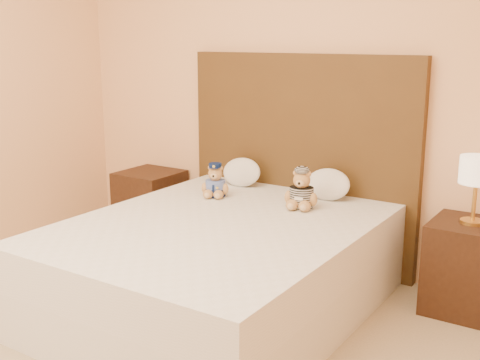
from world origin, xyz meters
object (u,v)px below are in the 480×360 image
(nightstand_left, at_px, (151,205))
(nightstand_right, at_px, (468,267))
(lamp, at_px, (477,174))
(pillow_right, at_px, (328,183))
(teddy_police, at_px, (215,180))
(bed, at_px, (219,266))
(pillow_left, at_px, (242,171))
(teddy_prisoner, at_px, (302,189))

(nightstand_left, height_order, nightstand_right, same)
(lamp, bearing_deg, pillow_right, 178.18)
(nightstand_right, relative_size, teddy_police, 2.41)
(bed, height_order, pillow_right, pillow_right)
(lamp, relative_size, pillow_right, 1.27)
(pillow_left, bearing_deg, teddy_prisoner, -24.31)
(pillow_left, height_order, pillow_right, pillow_right)
(nightstand_left, distance_m, lamp, 2.56)
(nightstand_right, distance_m, teddy_prisoner, 1.10)
(pillow_left, bearing_deg, nightstand_right, -1.05)
(nightstand_left, bearing_deg, lamp, 0.00)
(teddy_police, bearing_deg, nightstand_left, 137.63)
(bed, height_order, teddy_prisoner, teddy_prisoner)
(nightstand_right, bearing_deg, pillow_left, 178.95)
(pillow_left, relative_size, pillow_right, 0.99)
(bed, xyz_separation_m, pillow_left, (-0.38, 0.83, 0.38))
(nightstand_left, relative_size, pillow_left, 1.78)
(teddy_police, bearing_deg, bed, -74.66)
(bed, distance_m, pillow_left, 0.99)
(pillow_left, xyz_separation_m, pillow_right, (0.69, 0.00, 0.00))
(nightstand_right, xyz_separation_m, pillow_left, (-1.63, 0.03, 0.38))
(lamp, xyz_separation_m, pillow_right, (-0.94, 0.03, -0.19))
(nightstand_right, height_order, pillow_right, pillow_right)
(teddy_police, relative_size, pillow_left, 0.74)
(lamp, distance_m, teddy_police, 1.65)
(nightstand_left, bearing_deg, teddy_police, -20.31)
(bed, height_order, teddy_police, teddy_police)
(bed, xyz_separation_m, teddy_police, (-0.36, 0.47, 0.39))
(bed, bearing_deg, lamp, 32.62)
(bed, relative_size, lamp, 5.00)
(pillow_left, bearing_deg, bed, -65.33)
(nightstand_right, xyz_separation_m, teddy_police, (-1.61, -0.33, 0.39))
(teddy_prisoner, bearing_deg, lamp, 1.74)
(bed, xyz_separation_m, nightstand_left, (-1.25, 0.80, -0.00))
(bed, height_order, nightstand_left, same)
(teddy_police, height_order, pillow_left, teddy_police)
(bed, distance_m, lamp, 1.59)
(lamp, bearing_deg, pillow_left, 178.95)
(teddy_police, xyz_separation_m, teddy_prisoner, (0.62, 0.07, 0.01))
(bed, height_order, pillow_left, pillow_left)
(bed, relative_size, teddy_police, 8.76)
(teddy_prisoner, bearing_deg, bed, -128.79)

